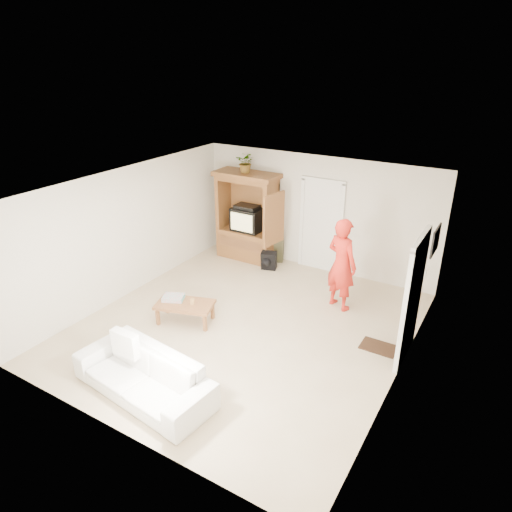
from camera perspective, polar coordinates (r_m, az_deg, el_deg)
The scene contains 19 objects.
floor at distance 8.44m, azimuth -1.37°, elevation -8.77°, with size 6.00×6.00×0.00m, color tan.
ceiling at distance 7.36m, azimuth -1.57°, elevation 8.50°, with size 6.00×6.00×0.00m, color white.
wall_back at distance 10.29m, azimuth 7.51°, elevation 5.29°, with size 5.50×5.50×0.00m, color silver.
wall_front at distance 5.84m, azimuth -17.67°, elevation -11.32°, with size 5.50×5.50×0.00m, color silver.
wall_left at distance 9.46m, azimuth -15.72°, elevation 2.88°, with size 6.00×6.00×0.00m, color silver.
wall_right at distance 6.90m, azimuth 18.34°, elevation -5.59°, with size 6.00×6.00×0.00m, color silver.
armoire at distance 10.83m, azimuth -0.99°, elevation 4.25°, with size 1.82×1.14×2.10m.
door_back at distance 10.31m, azimuth 8.12°, elevation 3.62°, with size 0.85×0.05×2.04m, color white.
doorway_right at distance 7.56m, azimuth 18.98°, elevation -5.42°, with size 0.05×0.90×2.04m, color black.
framed_picture at distance 8.50m, azimuth 21.55°, elevation 1.82°, with size 0.03×0.60×0.48m, color black.
doormat at distance 8.15m, azimuth 15.08°, elevation -10.94°, with size 0.60×0.40×0.02m, color #382316.
plant at distance 10.42m, azimuth -1.26°, elevation 11.61°, with size 0.42×0.36×0.47m, color #4C7238.
man at distance 8.78m, azimuth 10.65°, elevation -1.02°, with size 0.67×0.44×1.83m, color red.
sofa at distance 6.98m, azimuth -13.93°, elevation -14.29°, with size 2.22×0.87×0.65m, color silver.
coffee_table at distance 8.50m, azimuth -8.88°, elevation -6.15°, with size 1.16×0.86×0.39m.
towel at distance 8.61m, azimuth -10.29°, elevation -5.15°, with size 0.38×0.28×0.08m, color #FF545B.
candle at distance 8.41m, azimuth -7.97°, elevation -5.68°, with size 0.08×0.08×0.10m, color tan.
backpack_black at distance 10.46m, azimuth 1.63°, elevation -0.61°, with size 0.34×0.20×0.42m, color black, non-canonical shape.
backpack_olive at distance 10.87m, azimuth 2.39°, elevation 1.35°, with size 0.40×0.30×0.77m, color #47442B, non-canonical shape.
Camera 1 is at (3.81, -5.99, 4.57)m, focal length 32.00 mm.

